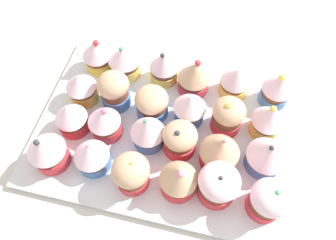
{
  "coord_description": "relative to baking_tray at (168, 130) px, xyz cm",
  "views": [
    {
      "loc": [
        -6.31,
        27.0,
        51.96
      ],
      "look_at": [
        0.0,
        0.0,
        4.2
      ],
      "focal_mm": 33.56,
      "sensor_mm": 36.0,
      "label": 1
    }
  ],
  "objects": [
    {
      "name": "cupcake_17",
      "position": [
        16.65,
        3.57,
        4.01
      ],
      "size": [
        5.7,
        5.7,
        6.76
      ],
      "color": "#D1333D",
      "rests_on": "baking_tray"
    },
    {
      "name": "cupcake_8",
      "position": [
        -3.28,
        -2.96,
        4.25
      ],
      "size": [
        5.89,
        5.89,
        6.95
      ],
      "color": "#477AC6",
      "rests_on": "baking_tray"
    },
    {
      "name": "cupcake_20",
      "position": [
        -4.13,
        10.43,
        4.45
      ],
      "size": [
        6.12,
        6.12,
        7.83
      ],
      "color": "#D1333D",
      "rests_on": "baking_tray"
    },
    {
      "name": "cupcake_4",
      "position": [
        11.24,
        -10.73,
        4.18
      ],
      "size": [
        6.35,
        6.35,
        7.15
      ],
      "color": "#EFC651",
      "rests_on": "baking_tray"
    },
    {
      "name": "cupcake_10",
      "position": [
        10.9,
        -3.38,
        4.59
      ],
      "size": [
        5.8,
        5.8,
        7.77
      ],
      "color": "#477AC6",
      "rests_on": "baking_tray"
    },
    {
      "name": "cupcake_16",
      "position": [
        10.56,
        3.22,
        4.28
      ],
      "size": [
        5.71,
        5.71,
        7.52
      ],
      "color": "#D1333D",
      "rests_on": "baking_tray"
    },
    {
      "name": "cupcake_9",
      "position": [
        3.64,
        -2.67,
        3.76
      ],
      "size": [
        6.11,
        6.11,
        6.26
      ],
      "color": "#477AC6",
      "rests_on": "baking_tray"
    },
    {
      "name": "cupcake_23",
      "position": [
        17.82,
        10.69,
        4.83
      ],
      "size": [
        6.35,
        6.35,
        8.43
      ],
      "color": "#D1333D",
      "rests_on": "baking_tray"
    },
    {
      "name": "cupcake_12",
      "position": [
        -17.36,
        3.16,
        4.46
      ],
      "size": [
        6.81,
        6.81,
        7.61
      ],
      "color": "#477AC6",
      "rests_on": "baking_tray"
    },
    {
      "name": "cupcake_5",
      "position": [
        16.93,
        -10.89,
        4.38
      ],
      "size": [
        5.82,
        5.82,
        7.58
      ],
      "color": "#EFC651",
      "rests_on": "baking_tray"
    },
    {
      "name": "cupcake_11",
      "position": [
        17.16,
        -2.87,
        4.05
      ],
      "size": [
        5.66,
        5.66,
        6.69
      ],
      "color": "#EFC651",
      "rests_on": "baking_tray"
    },
    {
      "name": "cupcake_15",
      "position": [
        2.73,
        3.47,
        4.33
      ],
      "size": [
        5.95,
        5.95,
        7.28
      ],
      "color": "#477AC6",
      "rests_on": "baking_tray"
    },
    {
      "name": "cupcake_18",
      "position": [
        -18.04,
        10.61,
        4.37
      ],
      "size": [
        6.07,
        6.07,
        7.55
      ],
      "color": "#D1333D",
      "rests_on": "baking_tray"
    },
    {
      "name": "cupcake_2",
      "position": [
        -2.71,
        -9.82,
        4.5
      ],
      "size": [
        6.13,
        6.13,
        7.9
      ],
      "color": "#D1333D",
      "rests_on": "baking_tray"
    },
    {
      "name": "cupcake_7",
      "position": [
        -10.06,
        -2.77,
        4.41
      ],
      "size": [
        5.8,
        5.8,
        7.71
      ],
      "color": "#D1333D",
      "rests_on": "baking_tray"
    },
    {
      "name": "cupcake_13",
      "position": [
        -9.69,
        4.31,
        4.43
      ],
      "size": [
        6.66,
        6.66,
        7.56
      ],
      "color": "#D1333D",
      "rests_on": "baking_tray"
    },
    {
      "name": "cupcake_22",
      "position": [
        10.67,
        9.61,
        3.94
      ],
      "size": [
        5.93,
        5.93,
        6.73
      ],
      "color": "#477AC6",
      "rests_on": "baking_tray"
    },
    {
      "name": "cupcake_14",
      "position": [
        -2.86,
        3.45,
        3.96
      ],
      "size": [
        5.89,
        5.89,
        6.88
      ],
      "color": "#D1333D",
      "rests_on": "baking_tray"
    },
    {
      "name": "cupcake_3",
      "position": [
        3.4,
        -11.06,
        4.22
      ],
      "size": [
        5.54,
        5.54,
        7.42
      ],
      "color": "#EFC651",
      "rests_on": "baking_tray"
    },
    {
      "name": "cupcake_19",
      "position": [
        -10.32,
        9.91,
        4.33
      ],
      "size": [
        6.54,
        6.54,
        7.49
      ],
      "color": "#D1333D",
      "rests_on": "baking_tray"
    },
    {
      "name": "baking_tray",
      "position": [
        0.0,
        0.0,
        0.0
      ],
      "size": [
        47.62,
        33.7,
        1.2
      ],
      "color": "silver",
      "rests_on": "ground_plane"
    },
    {
      "name": "cupcake_21",
      "position": [
        3.36,
        11.15,
        4.31
      ],
      "size": [
        6.08,
        6.08,
        7.35
      ],
      "color": "#D1333D",
      "rests_on": "baking_tray"
    },
    {
      "name": "cupcake_1",
      "position": [
        -10.43,
        -10.95,
        3.95
      ],
      "size": [
        5.56,
        5.56,
        6.6
      ],
      "color": "#EFC651",
      "rests_on": "baking_tray"
    },
    {
      "name": "cupcake_6",
      "position": [
        -17.0,
        -3.48,
        4.47
      ],
      "size": [
        5.8,
        5.8,
        7.71
      ],
      "color": "#EFC651",
      "rests_on": "baking_tray"
    },
    {
      "name": "cupcake_0",
      "position": [
        -18.17,
        -10.57,
        4.37
      ],
      "size": [
        5.6,
        5.6,
        7.67
      ],
      "color": "#477AC6",
      "rests_on": "baking_tray"
    },
    {
      "name": "ground_plane",
      "position": [
        0.0,
        0.0,
        -2.1
      ],
      "size": [
        180.0,
        180.0,
        3.0
      ],
      "primitive_type": "cube",
      "color": "beige"
    }
  ]
}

